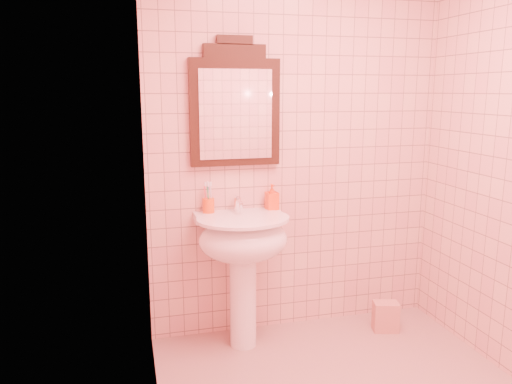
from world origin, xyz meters
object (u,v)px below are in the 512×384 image
object	(u,v)px
mirror	(235,107)
toothbrush_cup	(209,205)
towel	(386,316)
soap_dispenser	(272,197)
pedestal_sink	(243,248)

from	to	relation	value
mirror	toothbrush_cup	distance (m)	0.65
mirror	towel	bearing A→B (deg)	-14.19
toothbrush_cup	soap_dispenser	size ratio (longest dim) A/B	1.04
mirror	pedestal_sink	bearing A→B (deg)	-90.00
pedestal_sink	mirror	world-z (taller)	mirror
toothbrush_cup	soap_dispenser	bearing A→B (deg)	-1.19
mirror	soap_dispenser	world-z (taller)	mirror
toothbrush_cup	soap_dispenser	distance (m)	0.42
mirror	toothbrush_cup	xyz separation A→B (m)	(-0.19, -0.03, -0.62)
mirror	toothbrush_cup	bearing A→B (deg)	-170.59
mirror	toothbrush_cup	world-z (taller)	mirror
mirror	soap_dispenser	distance (m)	0.63
mirror	soap_dispenser	xyz separation A→B (m)	(0.24, -0.04, -0.59)
soap_dispenser	towel	bearing A→B (deg)	-19.89
pedestal_sink	towel	bearing A→B (deg)	-2.93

